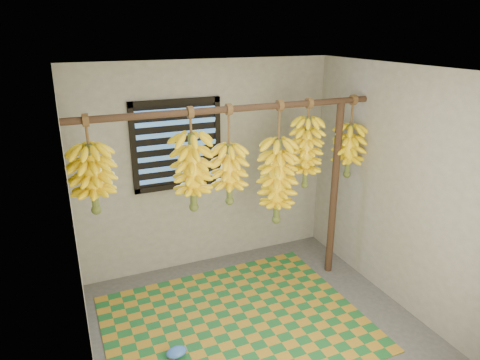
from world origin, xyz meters
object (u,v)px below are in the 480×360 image
woven_mat (235,323)px  banana_bunch_c (229,174)px  plastic_bag (176,352)px  banana_bunch_e (277,181)px  banana_bunch_a (93,179)px  banana_bunch_f (349,150)px  banana_bunch_b (193,172)px  support_post (334,191)px  banana_bunch_d (306,153)px

woven_mat → banana_bunch_c: size_ratio=2.48×
plastic_bag → woven_mat: bearing=18.3°
woven_mat → banana_bunch_e: 1.46m
banana_bunch_a → banana_bunch_f: 2.65m
banana_bunch_f → banana_bunch_e: bearing=180.0°
banana_bunch_b → banana_bunch_f: size_ratio=1.11×
support_post → woven_mat: size_ratio=0.82×
plastic_bag → banana_bunch_c: banana_bunch_c is taller
banana_bunch_a → banana_bunch_e: size_ratio=0.67×
support_post → plastic_bag: 2.34m
banana_bunch_a → banana_bunch_f: size_ratio=0.97×
banana_bunch_a → banana_bunch_f: same height
plastic_bag → banana_bunch_d: bearing=22.4°
banana_bunch_c → support_post: bearing=0.0°
banana_bunch_e → banana_bunch_f: (0.87, 0.00, 0.23)m
banana_bunch_b → banana_bunch_e: (0.90, 0.00, -0.22)m
plastic_bag → banana_bunch_d: 2.29m
support_post → banana_bunch_e: (-0.72, 0.00, 0.22)m
banana_bunch_b → banana_bunch_d: (1.23, 0.00, 0.05)m
banana_bunch_a → banana_bunch_d: same height
banana_bunch_d → banana_bunch_e: 0.43m
banana_bunch_a → banana_bunch_c: 1.26m
woven_mat → plastic_bag: (-0.64, -0.21, 0.04)m
support_post → banana_bunch_e: banana_bunch_e is taller
woven_mat → banana_bunch_c: banana_bunch_c is taller
support_post → plastic_bag: support_post is taller
banana_bunch_d → banana_bunch_f: (0.54, 0.00, -0.04)m
banana_bunch_d → banana_bunch_b: bearing=180.0°
banana_bunch_c → banana_bunch_f: bearing=0.0°
banana_bunch_d → banana_bunch_f: size_ratio=1.05×
banana_bunch_c → banana_bunch_d: size_ratio=1.05×
banana_bunch_b → banana_bunch_c: (0.37, 0.00, -0.07)m
plastic_bag → banana_bunch_d: size_ratio=0.20×
banana_bunch_e → woven_mat: bearing=-145.1°
support_post → banana_bunch_f: size_ratio=2.25×
banana_bunch_e → support_post: bearing=0.0°
plastic_bag → banana_bunch_e: 1.88m
banana_bunch_a → banana_bunch_e: 1.81m
banana_bunch_d → banana_bunch_a: bearing=180.0°
plastic_bag → banana_bunch_d: banana_bunch_d is taller
banana_bunch_c → banana_bunch_d: bearing=0.0°
banana_bunch_a → banana_bunch_d: 2.12m
woven_mat → banana_bunch_d: (1.00, 0.46, 1.48)m
banana_bunch_d → banana_bunch_e: (-0.33, 0.00, -0.27)m
woven_mat → banana_bunch_e: bearing=34.9°
banana_bunch_f → banana_bunch_d: bearing=180.0°
plastic_bag → banana_bunch_c: (0.78, 0.68, 1.32)m
plastic_bag → banana_bunch_f: banana_bunch_f is taller
support_post → plastic_bag: size_ratio=10.64×
plastic_bag → banana_bunch_b: size_ratio=0.19×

